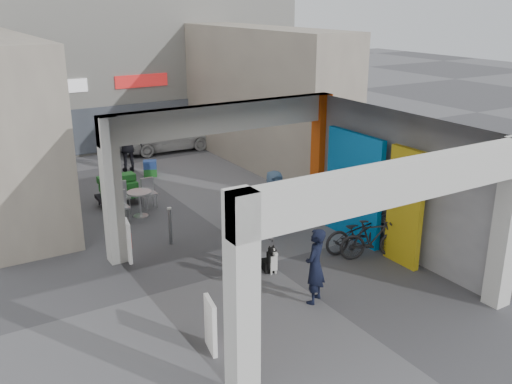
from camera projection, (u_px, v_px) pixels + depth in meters
ground at (268, 263)px, 13.50m from camera, size 90.00×90.00×0.00m
arcade_canopy at (310, 176)px, 12.36m from camera, size 6.40×6.45×6.40m
far_building at (88, 49)px, 23.55m from camera, size 18.00×4.08×8.00m
plaza_bldg_left at (0, 124)px, 16.56m from camera, size 2.00×9.00×5.00m
plaza_bldg_right at (263, 97)px, 20.98m from camera, size 2.00×9.00×5.00m
bollard_left at (170, 226)px, 14.44m from camera, size 0.09×0.09×0.96m
bollard_center at (225, 215)px, 15.36m from camera, size 0.09×0.09×0.84m
bollard_right at (267, 204)px, 16.17m from camera, size 0.09×0.09×0.82m
advert_board_near at (211, 325)px, 10.02m from camera, size 0.19×0.56×1.00m
advert_board_far at (128, 240)px, 13.52m from camera, size 0.18×0.56×1.00m
cafe_set at (133, 204)px, 16.51m from camera, size 1.48×1.20×0.90m
produce_stand at (119, 193)px, 17.28m from camera, size 1.34×0.72×0.88m
crate_stack at (150, 168)px, 20.06m from camera, size 0.55×0.50×0.56m
border_collie at (270, 261)px, 13.00m from camera, size 0.25×0.49×0.68m
man_with_dog at (315, 266)px, 11.56m from camera, size 0.70×0.64×1.61m
man_back_turned at (261, 231)px, 12.86m from camera, size 1.19×1.14×1.93m
man_elderly at (274, 201)px, 15.11m from camera, size 0.88×0.63×1.70m
man_crates at (128, 148)px, 20.41m from camera, size 1.07×0.52×1.78m
bicycle_front at (359, 232)px, 14.03m from camera, size 1.95×0.89×0.99m
bicycle_rear at (373, 239)px, 13.63m from camera, size 1.72×0.99×1.00m
white_van at (166, 135)px, 23.30m from camera, size 3.90×1.76×1.30m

